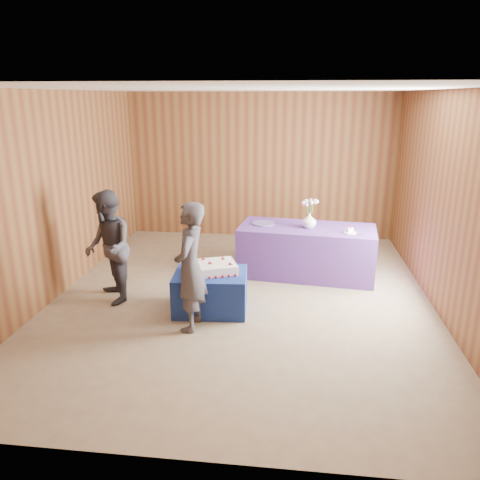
% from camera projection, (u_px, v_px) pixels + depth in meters
% --- Properties ---
extents(ground, '(6.00, 6.00, 0.00)m').
position_uv_depth(ground, '(242.00, 297.00, 6.35)').
color(ground, gray).
rests_on(ground, ground).
extents(room_shell, '(5.04, 6.04, 2.72)m').
position_uv_depth(room_shell, '(242.00, 164.00, 5.82)').
color(room_shell, brown).
rests_on(room_shell, ground).
extents(cake_table, '(0.95, 0.76, 0.50)m').
position_uv_depth(cake_table, '(211.00, 291.00, 5.92)').
color(cake_table, navy).
rests_on(cake_table, ground).
extents(serving_table, '(2.09, 1.11, 0.75)m').
position_uv_depth(serving_table, '(306.00, 251.00, 7.07)').
color(serving_table, '#572E81').
rests_on(serving_table, ground).
extents(sheet_cake, '(0.79, 0.67, 0.16)m').
position_uv_depth(sheet_cake, '(210.00, 268.00, 5.85)').
color(sheet_cake, white).
rests_on(sheet_cake, cake_table).
extents(vase, '(0.29, 0.29, 0.22)m').
position_uv_depth(vase, '(309.00, 220.00, 6.89)').
color(vase, white).
rests_on(vase, serving_table).
extents(flower_spray, '(0.25, 0.26, 0.20)m').
position_uv_depth(flower_spray, '(310.00, 202.00, 6.81)').
color(flower_spray, '#356F2C').
rests_on(flower_spray, vase).
extents(platter, '(0.41, 0.41, 0.02)m').
position_uv_depth(platter, '(264.00, 223.00, 7.12)').
color(platter, '#6052A4').
rests_on(platter, serving_table).
extents(plate, '(0.22, 0.22, 0.01)m').
position_uv_depth(plate, '(350.00, 232.00, 6.66)').
color(plate, white).
rests_on(plate, serving_table).
extents(cake_slice, '(0.09, 0.08, 0.09)m').
position_uv_depth(cake_slice, '(350.00, 230.00, 6.65)').
color(cake_slice, white).
rests_on(cake_slice, plate).
extents(knife, '(0.26, 0.05, 0.00)m').
position_uv_depth(knife, '(354.00, 235.00, 6.57)').
color(knife, silver).
rests_on(knife, serving_table).
extents(guest_left, '(0.39, 0.57, 1.51)m').
position_uv_depth(guest_left, '(190.00, 267.00, 5.31)').
color(guest_left, '#393842').
rests_on(guest_left, ground).
extents(guest_right, '(0.85, 0.91, 1.49)m').
position_uv_depth(guest_right, '(108.00, 248.00, 6.03)').
color(guest_right, '#36343F').
rests_on(guest_right, ground).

